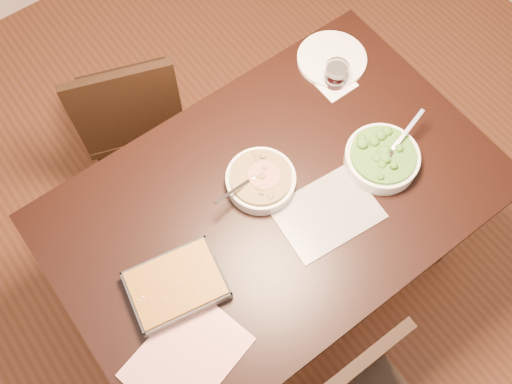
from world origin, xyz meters
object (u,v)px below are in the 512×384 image
(stew_bowl, at_px, (261,180))
(wine_tumbler, at_px, (336,74))
(broccoli_bowl, at_px, (382,158))
(baking_dish, at_px, (176,285))
(chair_far, at_px, (130,112))
(dinner_plate, at_px, (332,59))
(table, at_px, (275,211))

(stew_bowl, distance_m, wine_tumbler, 0.47)
(broccoli_bowl, distance_m, baking_dish, 0.76)
(broccoli_bowl, xyz_separation_m, wine_tumbler, (0.09, 0.33, 0.02))
(wine_tumbler, relative_size, chair_far, 0.11)
(broccoli_bowl, bearing_deg, baking_dish, 176.60)
(dinner_plate, bearing_deg, broccoli_bowl, -108.82)
(stew_bowl, bearing_deg, dinner_plate, 25.94)
(stew_bowl, height_order, wine_tumbler, wine_tumbler)
(stew_bowl, distance_m, dinner_plate, 0.55)
(broccoli_bowl, relative_size, wine_tumbler, 3.01)
(dinner_plate, bearing_deg, baking_dish, -157.75)
(table, bearing_deg, baking_dish, -172.25)
(stew_bowl, height_order, broccoli_bowl, broccoli_bowl)
(stew_bowl, xyz_separation_m, dinner_plate, (0.50, 0.24, -0.02))
(wine_tumbler, bearing_deg, chair_far, 138.23)
(dinner_plate, xyz_separation_m, chair_far, (-0.63, 0.44, -0.29))
(table, bearing_deg, chair_far, 100.95)
(broccoli_bowl, bearing_deg, wine_tumbler, 75.55)
(broccoli_bowl, relative_size, dinner_plate, 1.10)
(chair_far, bearing_deg, wine_tumbler, 158.03)
(broccoli_bowl, distance_m, dinner_plate, 0.43)
(stew_bowl, relative_size, baking_dish, 0.82)
(stew_bowl, relative_size, dinner_plate, 1.00)
(broccoli_bowl, bearing_deg, table, 163.96)
(broccoli_bowl, height_order, baking_dish, broccoli_bowl)
(table, relative_size, broccoli_bowl, 5.17)
(broccoli_bowl, xyz_separation_m, chair_far, (-0.49, 0.85, -0.32))
(dinner_plate, bearing_deg, stew_bowl, -154.06)
(broccoli_bowl, distance_m, wine_tumbler, 0.34)
(table, relative_size, dinner_plate, 5.69)
(baking_dish, bearing_deg, chair_far, 83.05)
(dinner_plate, relative_size, chair_far, 0.29)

